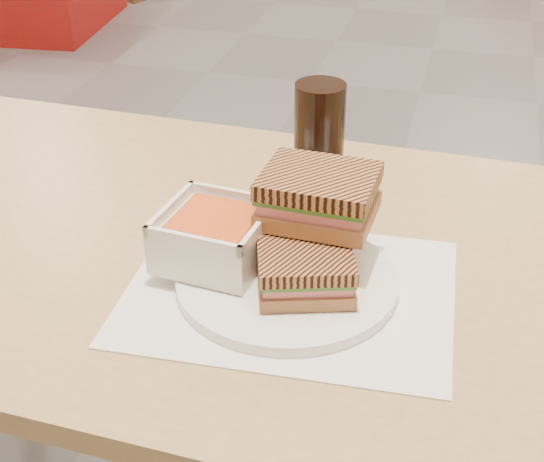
% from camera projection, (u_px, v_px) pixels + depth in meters
% --- Properties ---
extents(main_table, '(1.23, 0.75, 0.75)m').
position_uv_depth(main_table, '(186.00, 305.00, 1.08)').
color(main_table, tan).
rests_on(main_table, ground).
extents(tray_liner, '(0.39, 0.31, 0.00)m').
position_uv_depth(tray_liner, '(290.00, 291.00, 0.91)').
color(tray_liner, white).
rests_on(tray_liner, main_table).
extents(plate, '(0.26, 0.26, 0.01)m').
position_uv_depth(plate, '(287.00, 281.00, 0.92)').
color(plate, white).
rests_on(plate, tray_liner).
extents(soup_bowl, '(0.13, 0.13, 0.06)m').
position_uv_depth(soup_bowl, '(215.00, 238.00, 0.93)').
color(soup_bowl, white).
rests_on(soup_bowl, plate).
extents(panini_lower, '(0.13, 0.12, 0.05)m').
position_uv_depth(panini_lower, '(305.00, 271.00, 0.88)').
color(panini_lower, '#AD7141').
rests_on(panini_lower, plate).
extents(panini_upper, '(0.14, 0.12, 0.06)m').
position_uv_depth(panini_upper, '(319.00, 196.00, 0.91)').
color(panini_upper, '#AD7141').
rests_on(panini_upper, panini_lower).
extents(cola_glass, '(0.07, 0.07, 0.15)m').
position_uv_depth(cola_glass, '(319.00, 136.00, 1.10)').
color(cola_glass, black).
rests_on(cola_glass, main_table).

